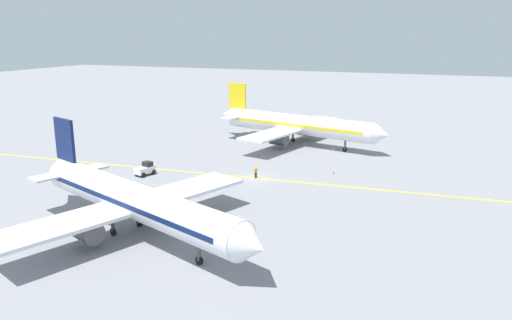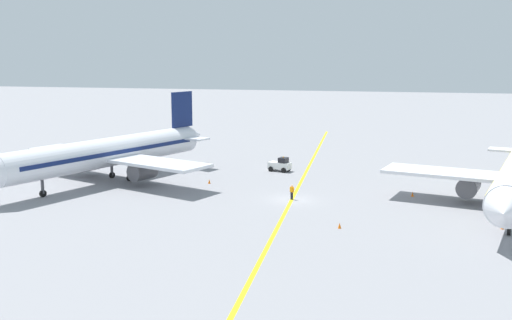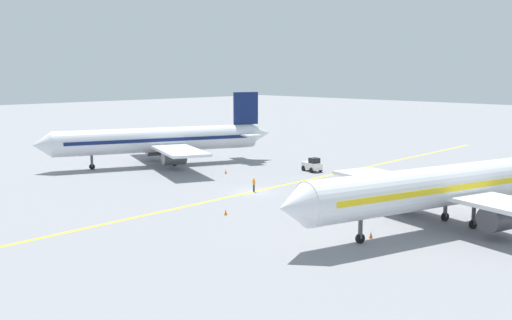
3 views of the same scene
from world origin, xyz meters
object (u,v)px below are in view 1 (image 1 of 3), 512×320
(traffic_cone_far_edge, at_px, (334,172))
(traffic_cone_mid_apron, at_px, (334,150))
(airplane_at_gate, at_px, (296,125))
(baggage_tug_white, at_px, (145,169))
(airplane_adjacent_stand, at_px, (133,201))
(traffic_cone_near_nose, at_px, (180,195))
(ground_crew_worker, at_px, (256,172))
(traffic_cone_by_wingtip, at_px, (258,154))

(traffic_cone_far_edge, bearing_deg, traffic_cone_mid_apron, -167.25)
(airplane_at_gate, relative_size, baggage_tug_white, 10.72)
(airplane_adjacent_stand, distance_m, traffic_cone_mid_apron, 45.96)
(traffic_cone_near_nose, relative_size, traffic_cone_mid_apron, 1.00)
(baggage_tug_white, relative_size, traffic_cone_far_edge, 5.97)
(baggage_tug_white, distance_m, ground_crew_worker, 16.25)
(ground_crew_worker, distance_m, traffic_cone_mid_apron, 21.84)
(baggage_tug_white, xyz_separation_m, traffic_cone_near_nose, (7.02, 9.83, -0.63))
(airplane_at_gate, xyz_separation_m, airplane_adjacent_stand, (47.22, -2.65, 0.00))
(airplane_adjacent_stand, relative_size, baggage_tug_white, 10.42)
(baggage_tug_white, bearing_deg, traffic_cone_by_wingtip, 147.81)
(airplane_at_gate, distance_m, airplane_adjacent_stand, 47.29)
(traffic_cone_by_wingtip, bearing_deg, airplane_at_gate, 162.15)
(airplane_at_gate, relative_size, ground_crew_worker, 20.93)
(airplane_at_gate, bearing_deg, baggage_tug_white, -27.20)
(airplane_adjacent_stand, bearing_deg, traffic_cone_far_edge, 155.26)
(ground_crew_worker, bearing_deg, airplane_adjacent_stand, -9.46)
(traffic_cone_by_wingtip, bearing_deg, ground_crew_worker, 19.83)
(baggage_tug_white, height_order, traffic_cone_far_edge, baggage_tug_white)
(airplane_adjacent_stand, bearing_deg, traffic_cone_by_wingtip, -178.89)
(baggage_tug_white, bearing_deg, airplane_at_gate, 152.80)
(ground_crew_worker, relative_size, traffic_cone_by_wingtip, 3.05)
(airplane_at_gate, distance_m, traffic_cone_near_nose, 35.34)
(traffic_cone_mid_apron, bearing_deg, traffic_cone_far_edge, 12.75)
(airplane_at_gate, xyz_separation_m, traffic_cone_far_edge, (17.17, 11.19, -3.43))
(airplane_adjacent_stand, xyz_separation_m, traffic_cone_far_edge, (-30.04, 13.84, -3.43))
(airplane_adjacent_stand, relative_size, traffic_cone_by_wingtip, 62.19)
(traffic_cone_near_nose, xyz_separation_m, traffic_cone_by_wingtip, (-24.42, 1.13, 0.00))
(traffic_cone_near_nose, bearing_deg, traffic_cone_by_wingtip, 177.36)
(traffic_cone_near_nose, bearing_deg, airplane_at_gate, 172.66)
(ground_crew_worker, bearing_deg, airplane_at_gate, -176.80)
(ground_crew_worker, relative_size, traffic_cone_near_nose, 3.05)
(airplane_at_gate, distance_m, traffic_cone_by_wingtip, 11.51)
(baggage_tug_white, relative_size, traffic_cone_by_wingtip, 5.97)
(ground_crew_worker, xyz_separation_m, traffic_cone_near_nose, (11.45, -5.80, -0.63))
(traffic_cone_far_edge, bearing_deg, ground_crew_worker, -57.66)
(ground_crew_worker, relative_size, traffic_cone_mid_apron, 3.05)
(ground_crew_worker, relative_size, traffic_cone_far_edge, 3.05)
(traffic_cone_by_wingtip, relative_size, traffic_cone_far_edge, 1.00)
(ground_crew_worker, distance_m, traffic_cone_by_wingtip, 13.80)
(traffic_cone_mid_apron, relative_size, traffic_cone_by_wingtip, 1.00)
(baggage_tug_white, bearing_deg, traffic_cone_mid_apron, 138.65)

